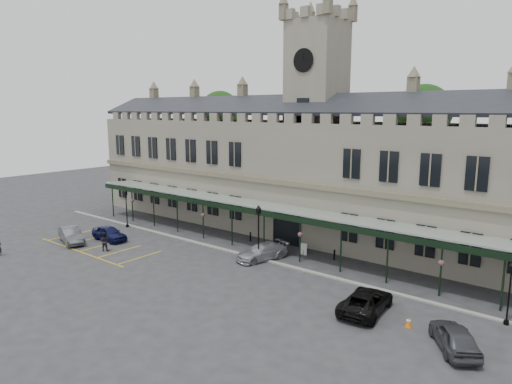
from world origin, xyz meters
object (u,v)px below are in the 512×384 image
Objects in this scene: sign_board at (304,249)px; car_left_b at (71,235)px; clock_tower at (316,111)px; traffic_cone at (408,322)px; car_taxi at (262,252)px; station_building at (314,175)px; lamp_post_right at (510,288)px; car_van at (366,301)px; car_right_a at (454,337)px; lamp_post_mid at (258,228)px; car_left_a at (109,233)px; person_b at (104,241)px; lamp_post_left at (126,205)px.

car_left_b reaches higher than sign_board.
traffic_cone is at bearing -42.93° from clock_tower.
station_building is at bearing 112.21° from car_taxi.
sign_board is (-17.50, 3.81, -1.91)m from lamp_post_right.
station_building reaches higher than car_taxi.
car_left_b is at bearing 1.46° from car_van.
car_right_a reaches higher than car_van.
lamp_post_mid is (1.14, -11.08, -10.06)m from clock_tower.
traffic_cone is 0.15× the size of car_left_a.
person_b is (-28.32, -2.82, 0.62)m from traffic_cone.
clock_tower is 4.66× the size of car_van.
clock_tower is at bearing 137.07° from traffic_cone.
person_b is (-12.30, -17.64, -5.54)m from station_building.
car_van is at bearing -16.33° from lamp_post_mid.
car_left_b is 1.07× the size of car_right_a.
traffic_cone is 0.57× the size of sign_board.
clock_tower is at bearing 112.16° from car_taxi.
car_van reaches higher than sign_board.
car_van is at bearing -153.73° from lamp_post_right.
car_van is at bearing -2.38° from car_taxi.
station_building is 2.42× the size of clock_tower.
car_left_b reaches higher than car_left_a.
car_right_a is at bearing -0.57° from car_taxi.
car_right_a is at bearing -39.94° from station_building.
car_van is 2.86× the size of person_b.
car_left_a is 0.88× the size of car_taxi.
car_taxi is at bearing -24.60° from car_van.
car_taxi is (19.11, 0.57, -1.89)m from lamp_post_left.
station_building reaches higher than person_b.
lamp_post_right is 18.01m from sign_board.
lamp_post_right is at bearing 0.33° from lamp_post_left.
sign_board is 23.42m from car_left_b.
car_taxi is 1.10× the size of car_right_a.
person_b is (-25.30, -3.17, 0.19)m from car_van.
car_left_b is at bearing -140.05° from car_taxi.
traffic_cone is 3.07m from car_van.
lamp_post_right is 6.51× the size of traffic_cone.
car_left_b is 19.91m from car_taxi.
lamp_post_left reaches higher than sign_board.
car_van is at bearing 151.82° from person_b.
car_left_a is at bearing -172.60° from lamp_post_right.
station_building is 12.13× the size of car_taxi.
lamp_post_right is 5.76m from car_right_a.
lamp_post_mid is at bearing -84.11° from clock_tower.
car_van reaches higher than traffic_cone.
car_taxi is 15.18m from person_b.
car_van is at bearing -87.74° from car_left_a.
sign_board is 18.21m from car_right_a.
car_left_b is 0.97× the size of car_taxi.
sign_board is 0.25× the size of car_left_a.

